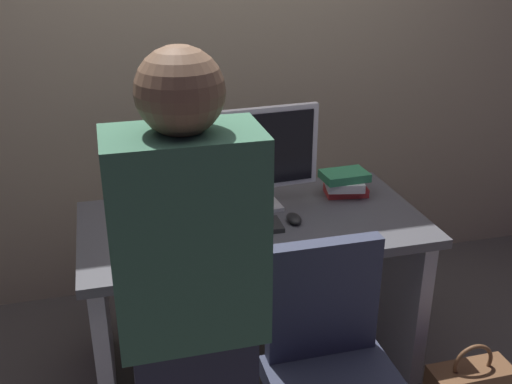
# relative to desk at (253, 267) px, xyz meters

# --- Properties ---
(ground_plane) EXTENTS (9.00, 9.00, 0.00)m
(ground_plane) POSITION_rel_desk_xyz_m (0.00, 0.00, -0.52)
(ground_plane) COLOR #4C4742
(wall_back) EXTENTS (6.40, 0.10, 3.00)m
(wall_back) POSITION_rel_desk_xyz_m (0.00, 0.86, 0.98)
(wall_back) COLOR tan
(wall_back) RESTS_ON ground
(desk) EXTENTS (1.45, 0.76, 0.75)m
(desk) POSITION_rel_desk_xyz_m (0.00, 0.00, 0.00)
(desk) COLOR #4C4C51
(desk) RESTS_ON ground
(person_at_desk) EXTENTS (0.40, 0.24, 1.64)m
(person_at_desk) POSITION_rel_desk_xyz_m (-0.39, -0.83, 0.32)
(person_at_desk) COLOR #262838
(person_at_desk) RESTS_ON ground
(monitor) EXTENTS (0.54, 0.15, 0.46)m
(monitor) POSITION_rel_desk_xyz_m (0.05, 0.11, 0.49)
(monitor) COLOR silver
(monitor) RESTS_ON desk
(keyboard) EXTENTS (0.43, 0.14, 0.02)m
(keyboard) POSITION_rel_desk_xyz_m (-0.12, -0.08, 0.24)
(keyboard) COLOR #262626
(keyboard) RESTS_ON desk
(mouse) EXTENTS (0.06, 0.10, 0.03)m
(mouse) POSITION_rel_desk_xyz_m (0.16, -0.07, 0.25)
(mouse) COLOR black
(mouse) RESTS_ON desk
(cup_near_keyboard) EXTENTS (0.07, 0.07, 0.10)m
(cup_near_keyboard) POSITION_rel_desk_xyz_m (-0.44, -0.17, 0.28)
(cup_near_keyboard) COLOR #3372B2
(cup_near_keyboard) RESTS_ON desk
(cup_by_monitor) EXTENTS (0.07, 0.07, 0.09)m
(cup_by_monitor) POSITION_rel_desk_xyz_m (-0.45, 0.12, 0.28)
(cup_by_monitor) COLOR white
(cup_by_monitor) RESTS_ON desk
(book_stack) EXTENTS (0.22, 0.19, 0.12)m
(book_stack) POSITION_rel_desk_xyz_m (0.48, 0.15, 0.29)
(book_stack) COLOR red
(book_stack) RESTS_ON desk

